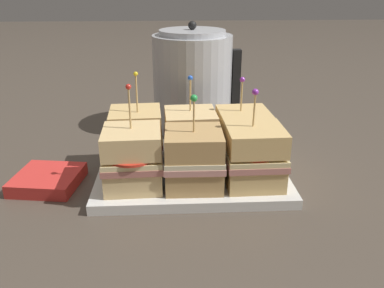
{
  "coord_description": "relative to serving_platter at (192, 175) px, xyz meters",
  "views": [
    {
      "loc": [
        -0.04,
        -0.69,
        0.36
      ],
      "look_at": [
        0.0,
        0.0,
        0.07
      ],
      "focal_mm": 38.0,
      "sensor_mm": 36.0,
      "label": 1
    }
  ],
  "objects": [
    {
      "name": "sandwich_back_left",
      "position": [
        -0.11,
        0.05,
        0.06
      ],
      "size": [
        0.11,
        0.11,
        0.18
      ],
      "color": "tan",
      "rests_on": "serving_platter"
    },
    {
      "name": "sandwich_front_center",
      "position": [
        -0.0,
        -0.05,
        0.06
      ],
      "size": [
        0.1,
        0.1,
        0.16
      ],
      "color": "tan",
      "rests_on": "serving_platter"
    },
    {
      "name": "sandwich_front_left",
      "position": [
        -0.1,
        -0.05,
        0.06
      ],
      "size": [
        0.11,
        0.11,
        0.18
      ],
      "color": "#DBB77A",
      "rests_on": "serving_platter"
    },
    {
      "name": "sandwich_front_right",
      "position": [
        0.1,
        -0.05,
        0.06
      ],
      "size": [
        0.1,
        0.1,
        0.17
      ],
      "color": "tan",
      "rests_on": "serving_platter"
    },
    {
      "name": "serving_platter",
      "position": [
        0.0,
        0.0,
        0.0
      ],
      "size": [
        0.35,
        0.24,
        0.02
      ],
      "color": "silver",
      "rests_on": "ground_plane"
    },
    {
      "name": "sandwich_back_center",
      "position": [
        0.0,
        0.05,
        0.06
      ],
      "size": [
        0.11,
        0.11,
        0.17
      ],
      "color": "#DBB77A",
      "rests_on": "serving_platter"
    },
    {
      "name": "napkin_stack",
      "position": [
        -0.27,
        -0.01,
        0.0
      ],
      "size": [
        0.13,
        0.13,
        0.02
      ],
      "color": "red",
      "rests_on": "ground_plane"
    },
    {
      "name": "sandwich_back_right",
      "position": [
        0.1,
        0.05,
        0.06
      ],
      "size": [
        0.11,
        0.11,
        0.17
      ],
      "color": "tan",
      "rests_on": "serving_platter"
    },
    {
      "name": "ground_plane",
      "position": [
        0.0,
        0.0,
        -0.01
      ],
      "size": [
        6.0,
        6.0,
        0.0
      ],
      "primitive_type": "plane",
      "color": "#4C4238"
    },
    {
      "name": "kettle_steel",
      "position": [
        0.02,
        0.29,
        0.11
      ],
      "size": [
        0.21,
        0.19,
        0.26
      ],
      "color": "#B7BABF",
      "rests_on": "ground_plane"
    }
  ]
}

